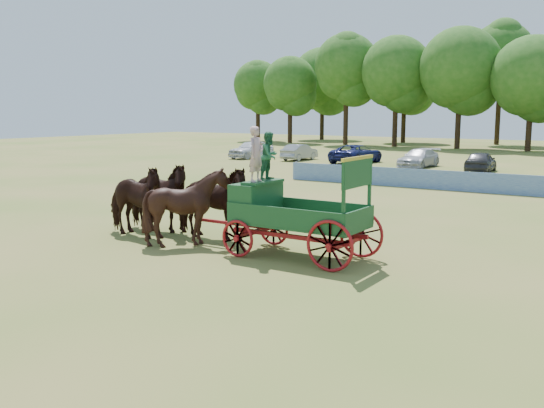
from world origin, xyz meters
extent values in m
plane|color=olive|center=(0.00, 0.00, 0.00)|extent=(160.00, 160.00, 0.00)
imported|color=black|center=(-9.39, 0.17, 1.23)|extent=(2.95, 1.42, 2.45)
imported|color=black|center=(-9.39, 1.27, 1.23)|extent=(3.00, 1.54, 2.45)
imported|color=black|center=(-6.99, 0.17, 1.23)|extent=(2.35, 2.12, 2.46)
imported|color=black|center=(-6.99, 1.27, 1.23)|extent=(3.06, 1.73, 2.45)
cube|color=#A81710|center=(-4.79, 0.72, 0.60)|extent=(0.12, 2.00, 0.12)
cube|color=#A81710|center=(-1.79, 0.72, 0.60)|extent=(0.12, 2.00, 0.12)
cube|color=#A81710|center=(-3.29, 0.17, 0.72)|extent=(3.80, 0.10, 0.12)
cube|color=#A81710|center=(-3.29, 1.27, 0.72)|extent=(3.80, 0.10, 0.12)
cube|color=#A81710|center=(-5.69, 0.72, 0.75)|extent=(2.80, 0.09, 0.09)
cube|color=#1C5428|center=(-3.29, 0.72, 1.00)|extent=(3.80, 1.80, 0.10)
cube|color=#1C5428|center=(-3.29, -0.16, 1.30)|extent=(3.80, 0.06, 0.55)
cube|color=#1C5428|center=(-3.29, 1.60, 1.30)|extent=(3.80, 0.06, 0.55)
cube|color=#1C5428|center=(-1.41, 0.72, 1.30)|extent=(0.06, 1.80, 0.55)
cube|color=#1C5428|center=(-4.79, 0.72, 1.55)|extent=(0.85, 1.70, 1.05)
cube|color=#1C5428|center=(-4.54, 0.72, 2.12)|extent=(0.55, 1.50, 0.08)
cube|color=#1C5428|center=(-5.17, 0.72, 1.35)|extent=(0.10, 1.60, 0.65)
cube|color=#1C5428|center=(-4.99, 0.72, 1.05)|extent=(0.55, 1.60, 0.06)
cube|color=#1C5428|center=(-1.49, -0.08, 1.95)|extent=(0.08, 0.08, 1.80)
cube|color=#1C5428|center=(-1.49, 1.52, 1.95)|extent=(0.08, 0.08, 1.80)
cube|color=#1C5428|center=(-1.49, 0.72, 2.55)|extent=(0.07, 1.75, 0.75)
cube|color=gold|center=(-1.49, 0.72, 2.95)|extent=(0.08, 1.80, 0.09)
cube|color=gold|center=(-1.53, 0.72, 2.55)|extent=(0.02, 1.30, 0.12)
torus|color=#A81710|center=(-4.79, -0.23, 0.55)|extent=(1.09, 0.09, 1.09)
torus|color=#A81710|center=(-4.79, 1.67, 0.55)|extent=(1.09, 0.09, 1.09)
torus|color=#A81710|center=(-1.79, -0.23, 0.70)|extent=(1.39, 0.09, 1.39)
torus|color=#A81710|center=(-1.79, 1.67, 0.70)|extent=(1.39, 0.09, 1.39)
imported|color=#C7989A|center=(-4.54, 0.37, 2.96)|extent=(0.38, 0.58, 1.60)
imported|color=#25643D|center=(-4.54, 1.07, 2.87)|extent=(0.54, 0.69, 1.42)
cube|color=#1B3D94|center=(-1.00, 18.00, 0.53)|extent=(26.00, 0.08, 1.05)
imported|color=silver|center=(-26.00, 30.45, 0.80)|extent=(2.39, 4.87, 1.60)
imported|color=gray|center=(-21.31, 31.01, 0.68)|extent=(1.46, 4.14, 1.36)
imported|color=navy|center=(-15.92, 31.06, 0.75)|extent=(2.94, 5.57, 1.49)
imported|color=silver|center=(-10.35, 30.16, 0.69)|extent=(2.13, 4.81, 1.37)
imported|color=#333338|center=(-5.47, 28.92, 0.73)|extent=(2.11, 4.41, 1.46)
cylinder|color=#382314|center=(-44.00, 57.56, 2.14)|extent=(0.60, 0.60, 4.28)
sphere|color=#205115|center=(-44.00, 57.56, 7.88)|extent=(6.82, 6.82, 6.82)
cylinder|color=#382314|center=(-37.08, 55.03, 2.12)|extent=(0.60, 0.60, 4.24)
sphere|color=#205115|center=(-37.08, 55.03, 7.81)|extent=(7.06, 7.06, 7.06)
cylinder|color=#382314|center=(-28.94, 55.15, 2.65)|extent=(0.60, 0.60, 5.30)
sphere|color=#205115|center=(-28.94, 55.15, 9.77)|extent=(8.00, 8.00, 8.00)
cylinder|color=#382314|center=(-22.24, 54.78, 2.41)|extent=(0.60, 0.60, 4.81)
sphere|color=#205115|center=(-22.24, 54.78, 8.86)|extent=(8.27, 8.27, 8.27)
cylinder|color=#382314|center=(-14.70, 54.60, 2.42)|extent=(0.60, 0.60, 4.84)
sphere|color=#205115|center=(-14.70, 54.60, 8.92)|extent=(9.04, 9.04, 9.04)
cylinder|color=#382314|center=(-7.14, 54.19, 2.10)|extent=(0.60, 0.60, 4.21)
sphere|color=#205115|center=(-7.14, 54.19, 7.75)|extent=(8.46, 8.46, 8.46)
cylinder|color=#382314|center=(-38.00, 65.54, 2.39)|extent=(0.60, 0.60, 4.78)
sphere|color=#205115|center=(-38.00, 65.54, 8.81)|extent=(9.17, 9.17, 9.17)
cylinder|color=#382314|center=(-24.77, 64.06, 2.33)|extent=(0.60, 0.60, 4.66)
sphere|color=#205115|center=(-24.77, 64.06, 8.58)|extent=(8.36, 8.36, 8.36)
cylinder|color=#382314|center=(-12.92, 65.36, 3.02)|extent=(0.60, 0.60, 6.05)
sphere|color=#205115|center=(-12.92, 65.36, 11.14)|extent=(7.81, 7.81, 7.81)
camera|label=1|loc=(5.45, -13.97, 4.19)|focal=40.00mm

